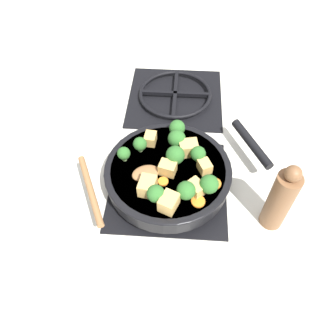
{
  "coord_description": "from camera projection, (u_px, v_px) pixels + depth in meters",
  "views": [
    {
      "loc": [
        0.03,
        -0.51,
        0.72
      ],
      "look_at": [
        0.0,
        0.0,
        0.08
      ],
      "focal_mm": 35.0,
      "sensor_mm": 36.0,
      "label": 1
    }
  ],
  "objects": [
    {
      "name": "broccoli_floret_tall_stem",
      "position": [
        209.0,
        184.0,
        0.76
      ],
      "size": [
        0.05,
        0.05,
        0.05
      ],
      "color": "#709956",
      "rests_on": "skillet_pan"
    },
    {
      "name": "ground_plane",
      "position": [
        168.0,
        185.0,
        0.88
      ],
      "size": [
        2.4,
        2.4,
        0.0
      ],
      "primitive_type": "plane",
      "color": "silver"
    },
    {
      "name": "pepper_mill",
      "position": [
        280.0,
        199.0,
        0.74
      ],
      "size": [
        0.06,
        0.06,
        0.21
      ],
      "color": "brown",
      "rests_on": "ground_plane"
    },
    {
      "name": "broccoli_floret_mid_floret",
      "position": [
        124.0,
        154.0,
        0.82
      ],
      "size": [
        0.03,
        0.03,
        0.04
      ],
      "color": "#709956",
      "rests_on": "skillet_pan"
    },
    {
      "name": "broccoli_floret_north_edge",
      "position": [
        186.0,
        191.0,
        0.75
      ],
      "size": [
        0.04,
        0.04,
        0.05
      ],
      "color": "#709956",
      "rests_on": "skillet_pan"
    },
    {
      "name": "carrot_slice_edge_slice",
      "position": [
        214.0,
        184.0,
        0.79
      ],
      "size": [
        0.03,
        0.03,
        0.01
      ],
      "primitive_type": "cylinder",
      "color": "orange",
      "rests_on": "skillet_pan"
    },
    {
      "name": "broccoli_floret_east_rim",
      "position": [
        177.0,
        139.0,
        0.85
      ],
      "size": [
        0.05,
        0.05,
        0.05
      ],
      "color": "#709956",
      "rests_on": "skillet_pan"
    },
    {
      "name": "tofu_cube_east_chunk",
      "position": [
        196.0,
        188.0,
        0.77
      ],
      "size": [
        0.05,
        0.05,
        0.03
      ],
      "primitive_type": "cube",
      "rotation": [
        0.0,
        0.0,
        2.34
      ],
      "color": "tan",
      "rests_on": "skillet_pan"
    },
    {
      "name": "rear_burner_grate",
      "position": [
        175.0,
        95.0,
        1.09
      ],
      "size": [
        0.31,
        0.31,
        0.03
      ],
      "color": "black",
      "rests_on": "ground_plane"
    },
    {
      "name": "tofu_cube_mid_small",
      "position": [
        167.0,
        168.0,
        0.8
      ],
      "size": [
        0.05,
        0.04,
        0.03
      ],
      "primitive_type": "cube",
      "rotation": [
        0.0,
        0.0,
        6.03
      ],
      "color": "tan",
      "rests_on": "skillet_pan"
    },
    {
      "name": "tofu_cube_west_chunk",
      "position": [
        188.0,
        148.0,
        0.84
      ],
      "size": [
        0.05,
        0.05,
        0.04
      ],
      "primitive_type": "cube",
      "rotation": [
        0.0,
        0.0,
        0.2
      ],
      "color": "tan",
      "rests_on": "skillet_pan"
    },
    {
      "name": "carrot_slice_orange_thin",
      "position": [
        163.0,
        181.0,
        0.79
      ],
      "size": [
        0.03,
        0.03,
        0.01
      ],
      "primitive_type": "cylinder",
      "color": "orange",
      "rests_on": "skillet_pan"
    },
    {
      "name": "carrot_slice_near_center",
      "position": [
        198.0,
        201.0,
        0.76
      ],
      "size": [
        0.03,
        0.03,
        0.01
      ],
      "primitive_type": "cylinder",
      "color": "orange",
      "rests_on": "skillet_pan"
    },
    {
      "name": "wooden_spoon",
      "position": [
        116.0,
        182.0,
        0.79
      ],
      "size": [
        0.22,
        0.19,
        0.02
      ],
      "color": "olive",
      "rests_on": "skillet_pan"
    },
    {
      "name": "front_burner_grate",
      "position": [
        168.0,
        183.0,
        0.87
      ],
      "size": [
        0.31,
        0.31,
        0.03
      ],
      "color": "black",
      "rests_on": "ground_plane"
    },
    {
      "name": "tofu_cube_near_handle",
      "position": [
        150.0,
        139.0,
        0.87
      ],
      "size": [
        0.03,
        0.04,
        0.03
      ],
      "primitive_type": "cube",
      "rotation": [
        0.0,
        0.0,
        4.62
      ],
      "color": "tan",
      "rests_on": "skillet_pan"
    },
    {
      "name": "skillet_pan",
      "position": [
        169.0,
        173.0,
        0.84
      ],
      "size": [
        0.43,
        0.36,
        0.05
      ],
      "color": "black",
      "rests_on": "front_burner_grate"
    },
    {
      "name": "tofu_cube_center_large",
      "position": [
        147.0,
        186.0,
        0.77
      ],
      "size": [
        0.04,
        0.05,
        0.04
      ],
      "primitive_type": "cube",
      "rotation": [
        0.0,
        0.0,
        4.54
      ],
      "color": "tan",
      "rests_on": "skillet_pan"
    },
    {
      "name": "broccoli_floret_near_spoon",
      "position": [
        156.0,
        194.0,
        0.74
      ],
      "size": [
        0.04,
        0.04,
        0.05
      ],
      "color": "#709956",
      "rests_on": "skillet_pan"
    },
    {
      "name": "broccoli_floret_center_top",
      "position": [
        140.0,
        144.0,
        0.84
      ],
      "size": [
        0.04,
        0.04,
        0.04
      ],
      "color": "#709956",
      "rests_on": "skillet_pan"
    },
    {
      "name": "tofu_cube_back_piece",
      "position": [
        205.0,
        167.0,
        0.81
      ],
      "size": [
        0.04,
        0.04,
        0.03
      ],
      "primitive_type": "cube",
      "rotation": [
        0.0,
        0.0,
        5.15
      ],
      "color": "tan",
      "rests_on": "skillet_pan"
    },
    {
      "name": "broccoli_floret_small_inner",
      "position": [
        177.0,
        128.0,
        0.87
      ],
      "size": [
        0.04,
        0.04,
        0.05
      ],
      "color": "#709956",
      "rests_on": "skillet_pan"
    },
    {
      "name": "broccoli_floret_west_rim",
      "position": [
        198.0,
        154.0,
        0.82
      ],
      "size": [
        0.04,
        0.04,
        0.05
      ],
      "color": "#709956",
      "rests_on": "skillet_pan"
    },
    {
      "name": "broccoli_floret_south_cluster",
      "position": [
        175.0,
        155.0,
        0.81
      ],
      "size": [
        0.05,
        0.05,
        0.05
      ],
      "color": "#709956",
      "rests_on": "skillet_pan"
    },
    {
      "name": "tofu_cube_front_piece",
      "position": [
        169.0,
        202.0,
        0.74
      ],
      "size": [
        0.05,
        0.06,
        0.04
      ],
      "primitive_type": "cube",
      "rotation": [
        0.0,
        0.0,
        1.17
      ],
      "color": "tan",
      "rests_on": "skillet_pan"
    }
  ]
}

